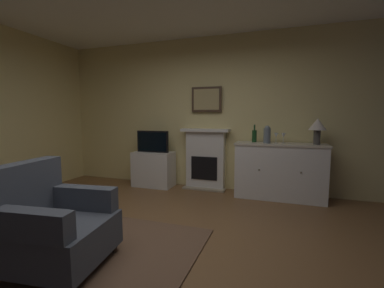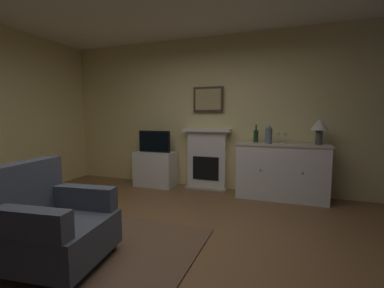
{
  "view_description": "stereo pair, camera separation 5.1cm",
  "coord_description": "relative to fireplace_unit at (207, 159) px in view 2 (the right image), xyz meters",
  "views": [
    {
      "loc": [
        1.16,
        -2.19,
        1.31
      ],
      "look_at": [
        0.21,
        0.61,
        1.0
      ],
      "focal_mm": 24.05,
      "sensor_mm": 36.0,
      "label": 1
    },
    {
      "loc": [
        1.21,
        -2.18,
        1.31
      ],
      "look_at": [
        0.21,
        0.61,
        1.0
      ],
      "focal_mm": 24.05,
      "sensor_mm": 36.0,
      "label": 2
    }
  ],
  "objects": [
    {
      "name": "armchair",
      "position": [
        -0.57,
        -2.84,
        -0.17
      ],
      "size": [
        0.9,
        0.86,
        0.92
      ],
      "color": "#474C56",
      "rests_on": "ground_plane"
    },
    {
      "name": "wine_bottle",
      "position": [
        0.87,
        -0.13,
        0.45
      ],
      "size": [
        0.08,
        0.08,
        0.29
      ],
      "color": "#193F1E",
      "rests_on": "sideboard_cabinet"
    },
    {
      "name": "wine_glass_center",
      "position": [
        1.33,
        -0.17,
        0.47
      ],
      "size": [
        0.07,
        0.07,
        0.16
      ],
      "color": "silver",
      "rests_on": "sideboard_cabinet"
    },
    {
      "name": "area_rug",
      "position": [
        -0.65,
        -2.64,
        -0.54
      ],
      "size": [
        2.47,
        1.88,
        0.02
      ],
      "primitive_type": "cube",
      "color": "brown",
      "rests_on": "ground_plane"
    },
    {
      "name": "tv_cabinet",
      "position": [
        -0.97,
        -0.16,
        -0.22
      ],
      "size": [
        0.75,
        0.42,
        0.65
      ],
      "color": "white",
      "rests_on": "ground_plane"
    },
    {
      "name": "sideboard_cabinet",
      "position": [
        1.29,
        -0.18,
        -0.1
      ],
      "size": [
        1.4,
        0.49,
        0.89
      ],
      "color": "white",
      "rests_on": "ground_plane"
    },
    {
      "name": "ground_plane",
      "position": [
        0.1,
        -2.28,
        -0.6
      ],
      "size": [
        6.05,
        4.87,
        0.1
      ],
      "primitive_type": "cube",
      "color": "brown",
      "rests_on": "ground"
    },
    {
      "name": "wine_glass_left",
      "position": [
        1.22,
        -0.19,
        0.47
      ],
      "size": [
        0.07,
        0.07,
        0.16
      ],
      "color": "silver",
      "rests_on": "sideboard_cabinet"
    },
    {
      "name": "table_lamp",
      "position": [
        1.81,
        -0.18,
        0.63
      ],
      "size": [
        0.26,
        0.26,
        0.4
      ],
      "color": "#4C4742",
      "rests_on": "sideboard_cabinet"
    },
    {
      "name": "fireplace_unit",
      "position": [
        0.0,
        0.0,
        0.0
      ],
      "size": [
        0.87,
        0.3,
        1.1
      ],
      "color": "white",
      "rests_on": "ground_plane"
    },
    {
      "name": "wall_rear",
      "position": [
        0.1,
        0.13,
        0.82
      ],
      "size": [
        6.05,
        0.06,
        2.74
      ],
      "primitive_type": "cube",
      "color": "#EAD68C",
      "rests_on": "ground_plane"
    },
    {
      "name": "vase_decorative",
      "position": [
        1.08,
        -0.23,
        0.49
      ],
      "size": [
        0.11,
        0.11,
        0.28
      ],
      "color": "slate",
      "rests_on": "sideboard_cabinet"
    },
    {
      "name": "framed_picture",
      "position": [
        -0.0,
        0.05,
        1.08
      ],
      "size": [
        0.55,
        0.04,
        0.45
      ],
      "color": "#473323"
    },
    {
      "name": "tv_set",
      "position": [
        -0.98,
        -0.19,
        0.31
      ],
      "size": [
        0.62,
        0.07,
        0.4
      ],
      "color": "black",
      "rests_on": "tv_cabinet"
    }
  ]
}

